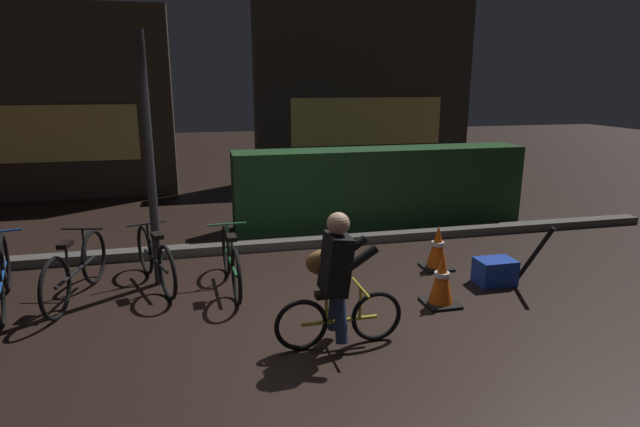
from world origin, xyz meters
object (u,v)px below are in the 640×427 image
object	(u,v)px
traffic_cone_near	(442,279)
blue_crate	(495,271)
parked_bike_center_right	(231,261)
parked_bike_left_mid	(76,270)
parked_bike_center_left	(155,259)
closed_umbrella	(533,257)
traffic_cone_far	(438,248)
street_post	(150,164)
parked_bike_leftmost	(2,275)
cyclist	(336,279)

from	to	relation	value
traffic_cone_near	blue_crate	distance (m)	0.98
parked_bike_center_right	parked_bike_left_mid	bearing A→B (deg)	84.33
parked_bike_center_left	closed_umbrella	bearing A→B (deg)	-124.18
traffic_cone_far	blue_crate	bearing A→B (deg)	-55.03
street_post	parked_bike_left_mid	bearing A→B (deg)	-162.63
parked_bike_leftmost	blue_crate	world-z (taller)	parked_bike_leftmost
parked_bike_center_left	closed_umbrella	size ratio (longest dim) A/B	1.71
parked_bike_center_left	blue_crate	bearing A→B (deg)	-121.79
cyclist	traffic_cone_far	bearing A→B (deg)	40.92
parked_bike_leftmost	blue_crate	size ratio (longest dim) A/B	3.68
closed_umbrella	parked_bike_center_right	bearing A→B (deg)	-136.53
parked_bike_left_mid	parked_bike_center_left	bearing A→B (deg)	-64.23
parked_bike_center_left	parked_bike_center_right	xyz separation A→B (m)	(0.85, -0.26, 0.00)
traffic_cone_near	cyclist	distance (m)	1.48
parked_bike_leftmost	closed_umbrella	world-z (taller)	closed_umbrella
parked_bike_center_right	cyclist	bearing A→B (deg)	-155.40
traffic_cone_near	blue_crate	world-z (taller)	traffic_cone_near
traffic_cone_near	cyclist	bearing A→B (deg)	-156.26
parked_bike_center_right	parked_bike_leftmost	bearing A→B (deg)	85.67
street_post	cyclist	bearing A→B (deg)	-48.53
parked_bike_center_right	traffic_cone_near	bearing A→B (deg)	-118.02
street_post	parked_bike_center_left	size ratio (longest dim) A/B	1.96
parked_bike_center_right	traffic_cone_far	size ratio (longest dim) A/B	2.68
street_post	parked_bike_center_right	world-z (taller)	street_post
parked_bike_leftmost	closed_umbrella	xyz separation A→B (m)	(5.71, -0.86, 0.04)
parked_bike_center_left	parked_bike_center_right	distance (m)	0.89
cyclist	closed_umbrella	bearing A→B (deg)	14.78
traffic_cone_far	blue_crate	size ratio (longest dim) A/B	1.30
parked_bike_leftmost	cyclist	world-z (taller)	cyclist
cyclist	closed_umbrella	world-z (taller)	cyclist
traffic_cone_near	closed_umbrella	bearing A→B (deg)	7.20
blue_crate	parked_bike_center_right	bearing A→B (deg)	169.20
traffic_cone_near	closed_umbrella	size ratio (longest dim) A/B	0.70
parked_bike_leftmost	traffic_cone_far	world-z (taller)	parked_bike_leftmost
traffic_cone_near	parked_bike_center_right	bearing A→B (deg)	155.51
traffic_cone_near	blue_crate	bearing A→B (deg)	24.36
parked_bike_center_right	closed_umbrella	bearing A→B (deg)	-107.48
parked_bike_left_mid	closed_umbrella	size ratio (longest dim) A/B	1.85
parked_bike_leftmost	closed_umbrella	size ratio (longest dim) A/B	1.91
parked_bike_center_right	traffic_cone_far	bearing A→B (deg)	-92.45
parked_bike_center_right	cyclist	world-z (taller)	cyclist
street_post	cyclist	distance (m)	2.63
parked_bike_center_right	closed_umbrella	world-z (taller)	closed_umbrella
parked_bike_leftmost	traffic_cone_far	bearing A→B (deg)	-104.16
traffic_cone_far	closed_umbrella	distance (m)	1.15
parked_bike_center_left	traffic_cone_near	distance (m)	3.24
parked_bike_left_mid	blue_crate	xyz separation A→B (m)	(4.69, -0.64, -0.19)
parked_bike_center_left	parked_bike_leftmost	bearing A→B (deg)	79.07
street_post	parked_bike_leftmost	world-z (taller)	street_post
street_post	blue_crate	bearing A→B (deg)	-13.13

